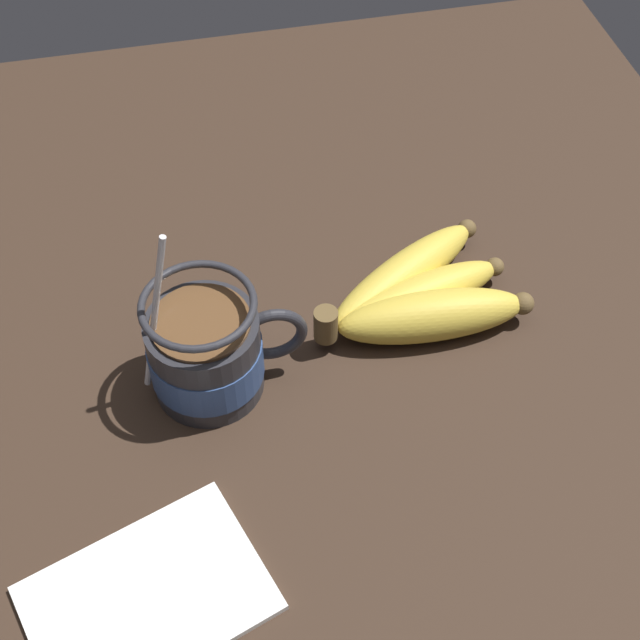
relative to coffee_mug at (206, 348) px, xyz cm
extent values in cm
cube|color=#332319|center=(3.01, -0.43, -5.68)|extent=(98.47, 98.47, 3.13)
cylinder|color=#28282D|center=(-0.13, 0.00, -0.30)|extent=(8.78, 8.78, 7.61)
cylinder|color=navy|center=(-0.13, 0.00, -0.70)|extent=(8.98, 8.98, 3.41)
torus|color=#28282D|center=(5.19, 0.00, 0.76)|extent=(5.58, 0.90, 5.58)
cylinder|color=brown|center=(-0.13, 0.00, 3.60)|extent=(7.58, 7.58, 0.40)
torus|color=#28282D|center=(-0.13, 0.00, 5.63)|extent=(8.78, 8.78, 0.60)
cylinder|color=silver|center=(-3.32, 0.00, 5.15)|extent=(3.80, 0.50, 15.62)
ellipsoid|color=silver|center=(-1.67, 0.00, -2.61)|extent=(3.00, 2.00, 0.80)
cylinder|color=brown|center=(9.82, 1.25, -1.22)|extent=(2.00, 2.00, 3.00)
ellipsoid|color=gold|center=(18.71, 0.89, -1.95)|extent=(15.97, 4.96, 4.32)
sphere|color=brown|center=(26.61, 0.56, -1.95)|extent=(1.94, 1.94, 1.94)
ellipsoid|color=gold|center=(18.33, 3.42, -2.27)|extent=(16.00, 7.41, 3.69)
sphere|color=brown|center=(25.88, 5.33, -2.27)|extent=(1.66, 1.66, 1.66)
ellipsoid|color=gold|center=(17.83, 6.05, -2.22)|extent=(16.26, 11.82, 3.79)
sphere|color=brown|center=(24.99, 10.33, -2.22)|extent=(1.71, 1.71, 1.71)
cube|color=white|center=(-6.73, -17.53, -3.81)|extent=(18.43, 15.49, 0.60)
camera|label=1|loc=(-0.44, -43.48, 54.59)|focal=50.00mm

